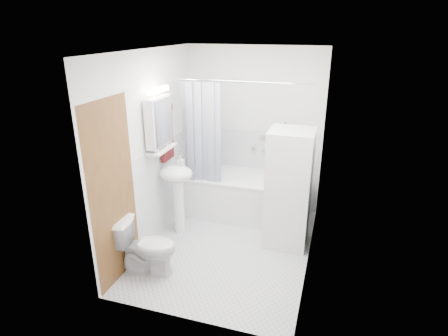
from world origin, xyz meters
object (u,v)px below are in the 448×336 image
(sink, at_px, (177,184))
(toilet, at_px, (147,247))
(bathtub, at_px, (244,194))
(washer_dryer, at_px, (288,189))

(sink, xyz_separation_m, toilet, (0.03, -0.94, -0.38))
(sink, bearing_deg, toilet, -87.93)
(bathtub, xyz_separation_m, washer_dryer, (0.71, -0.55, 0.41))
(washer_dryer, xyz_separation_m, toilet, (-1.40, -1.11, -0.43))
(sink, bearing_deg, washer_dryer, 6.84)
(bathtub, bearing_deg, washer_dryer, -37.88)
(sink, relative_size, washer_dryer, 0.69)
(sink, height_order, toilet, sink)
(washer_dryer, bearing_deg, bathtub, 142.14)
(washer_dryer, distance_m, toilet, 1.83)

